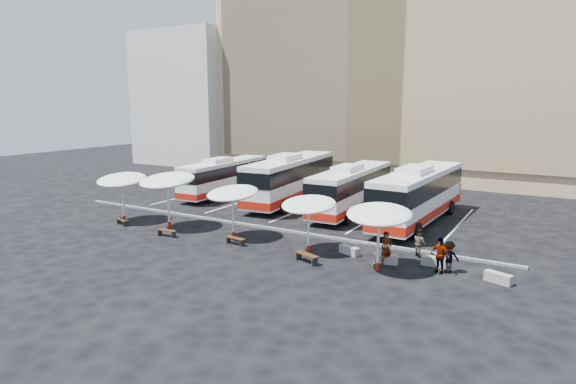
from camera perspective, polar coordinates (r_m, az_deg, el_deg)
The scene contains 26 objects.
ground at distance 33.33m, azimuth -4.10°, elevation -4.39°, with size 120.00×120.00×0.00m, color black.
sandstone_building at distance 61.30m, azimuth 13.30°, elevation 14.14°, with size 42.00×18.25×29.60m.
apartment_block at distance 71.48m, azimuth -10.22°, elevation 10.82°, with size 14.00×14.00×18.00m, color silver.
curb_divider at distance 33.71m, azimuth -3.62°, elevation -4.08°, with size 34.00×0.25×0.15m, color black.
bay_lines at distance 39.99m, azimuth 2.37°, elevation -1.80°, with size 24.15×12.00×0.01m.
bus_0 at distance 45.31m, azimuth -7.55°, elevation 1.93°, with size 2.92×11.29×3.56m.
bus_1 at distance 41.71m, azimuth 0.34°, elevation 1.77°, with size 4.05×13.66×4.27m.
bus_2 at distance 38.27m, azimuth 7.56°, elevation 0.53°, with size 3.07×12.17×3.84m.
bus_3 at distance 35.87m, azimuth 15.23°, elevation -0.14°, with size 3.52×13.36×4.20m.
sunshade_0 at distance 36.76m, azimuth -19.09°, elevation 1.37°, with size 4.45×4.48×3.62m.
sunshade_1 at distance 33.89m, azimuth -14.11°, elevation 1.33°, with size 3.95×4.00×3.92m.
sunshade_2 at distance 30.69m, azimuth -6.59°, elevation -0.15°, with size 3.58×3.62×3.44m.
sunshade_3 at distance 27.69m, azimuth 2.47°, elevation -1.51°, with size 3.29×3.33×3.31m.
sunshade_4 at distance 25.04m, azimuth 10.76°, elevation -2.63°, with size 4.01×4.05×3.50m.
wood_bench_0 at distance 36.21m, azimuth -19.05°, elevation -3.22°, with size 1.38×0.72×0.41m.
wood_bench_1 at distance 32.35m, azimuth -14.20°, elevation -4.55°, with size 1.45×0.47×0.44m.
wood_bench_2 at distance 29.82m, azimuth -6.28°, elevation -5.58°, with size 1.46×0.55×0.44m.
wood_bench_3 at distance 26.45m, azimuth 2.21°, elevation -7.57°, with size 1.66×0.94×0.49m.
conc_bench_0 at distance 28.04m, azimuth 7.30°, elevation -6.87°, with size 1.28×0.43×0.48m, color gray.
conc_bench_1 at distance 26.83m, azimuth 11.49°, elevation -7.81°, with size 1.30×0.43×0.49m, color gray.
conc_bench_2 at distance 27.08m, azimuth 16.95°, elevation -7.89°, with size 1.32×0.44×0.50m, color gray.
conc_bench_3 at distance 25.79m, azimuth 23.66°, elevation -9.30°, with size 1.30×0.43×0.49m, color gray.
passenger_0 at distance 26.43m, azimuth 11.58°, elevation -6.57°, with size 0.67×0.44×1.83m, color black.
passenger_1 at distance 28.30m, azimuth 15.38°, elevation -5.82°, with size 0.78×0.61×1.60m, color black.
passenger_2 at distance 25.91m, azimuth 17.52°, elevation -7.16°, with size 1.10×0.46×1.88m, color black.
passenger_3 at distance 26.16m, azimuth 18.50°, elevation -7.30°, with size 1.07×0.62×1.66m, color black.
Camera 1 is at (18.22, -26.53, 8.68)m, focal length 30.00 mm.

